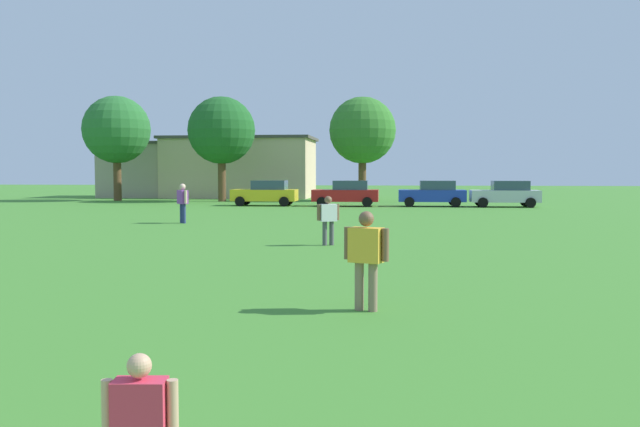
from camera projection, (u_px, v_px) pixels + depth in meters
ground_plane at (327, 222)px, 30.80m from camera, size 160.00×160.00×0.00m
child_kite_flyer at (140, 418)px, 4.51m from camera, size 0.51×0.23×1.08m
adult_bystander at (366, 252)px, 11.04m from camera, size 0.74×0.46×1.63m
bystander_near_trees at (183, 200)px, 29.81m from camera, size 0.61×0.66×1.74m
bystander_midfield at (328, 216)px, 20.87m from camera, size 0.67×0.46×1.52m
parked_car_yellow_0 at (266, 193)px, 45.02m from camera, size 4.30×2.02×1.68m
parked_car_red_1 at (347, 193)px, 44.34m from camera, size 4.30×2.02×1.68m
parked_car_blue_2 at (433, 193)px, 44.04m from camera, size 4.30×2.02×1.68m
parked_car_silver_3 at (506, 194)px, 43.38m from camera, size 4.30×2.02×1.68m
tree_far_left at (117, 130)px, 52.48m from camera, size 5.21×5.21×8.11m
tree_center at (221, 131)px, 51.10m from camera, size 5.08×5.08×7.92m
tree_far_right at (362, 131)px, 52.42m from camera, size 5.16×5.16×8.04m
house_left at (178, 170)px, 60.30m from camera, size 12.90×6.79×4.85m
house_right at (241, 167)px, 59.65m from camera, size 12.97×7.64×5.27m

